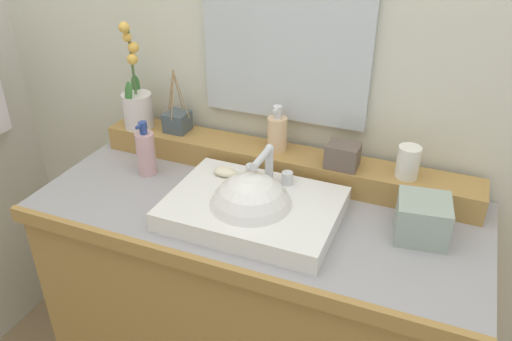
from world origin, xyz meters
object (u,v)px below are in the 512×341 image
Objects in this scene: soap_dispenser at (277,132)px; lotion_bottle at (146,152)px; potted_plant at (137,102)px; trinket_box at (343,156)px; tumbler_cup at (408,162)px; soap_bar at (225,172)px; sink_basin at (252,212)px; tissue_box at (422,219)px; reed_diffuser at (177,121)px.

soap_dispenser is 0.82× the size of lotion_bottle.
potted_plant reaches higher than soap_dispenser.
lotion_bottle reaches higher than trinket_box.
potted_plant is 3.83× the size of tumbler_cup.
lotion_bottle reaches higher than soap_bar.
soap_dispenser reaches higher than sink_basin.
tissue_box is (0.56, -0.00, -0.01)m from soap_bar.
soap_dispenser is at bearing 172.52° from trinket_box.
potted_plant is 1.69× the size of reed_diffuser.
tumbler_cup is 1.01× the size of trinket_box.
tumbler_cup is at bearing 0.20° from potted_plant.
soap_dispenser is (-0.03, 0.27, 0.11)m from sink_basin.
reed_diffuser reaches higher than soap_dispenser.
tumbler_cup is at bearing 113.54° from tissue_box.
lotion_bottle is (-0.40, 0.11, 0.05)m from sink_basin.
tumbler_cup reaches higher than tissue_box.
tissue_box is at bearing -12.15° from reed_diffuser.
sink_basin is 2.17× the size of reed_diffuser.
potted_plant is (-0.39, 0.15, 0.10)m from soap_bar.
potted_plant is at bearing 129.17° from lotion_bottle.
tumbler_cup is at bearing 10.90° from lotion_bottle.
soap_bar is 0.34m from trinket_box.
reed_diffuser is 0.83m from tissue_box.
soap_bar is at bearing -119.39° from soap_dispenser.
potted_plant is 2.48× the size of soap_dispenser.
tissue_box is at bearing -66.46° from tumbler_cup.
trinket_box is 0.60m from lotion_bottle.
trinket_box is at bearing 24.53° from soap_bar.
sink_basin is 4.96× the size of trinket_box.
tissue_box is (0.83, -0.01, -0.02)m from lotion_bottle.
potted_plant is at bearing -170.86° from reed_diffuser.
reed_diffuser reaches higher than trinket_box.
lotion_bottle is at bearing -166.49° from trinket_box.
reed_diffuser is 0.17m from lotion_bottle.
soap_bar is 0.40× the size of lotion_bottle.
soap_dispenser is 1.55× the size of tumbler_cup.
trinket_box reaches higher than tissue_box.
trinket_box is at bearing 52.95° from sink_basin.
trinket_box reaches higher than soap_bar.
soap_dispenser is 1.10× the size of tissue_box.
trinket_box is (0.56, -0.03, 0.00)m from reed_diffuser.
tumbler_cup reaches higher than sink_basin.
tumbler_cup is 0.44× the size of reed_diffuser.
soap_dispenser is 0.68× the size of reed_diffuser.
sink_basin is at bearing -14.87° from lotion_bottle.
potted_plant is 0.21m from lotion_bottle.
lotion_bottle reaches higher than tumbler_cup.
potted_plant is 0.88m from tumbler_cup.
tumbler_cup is at bearing -2.59° from soap_dispenser.
tissue_box is at bearing -0.39° from soap_bar.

